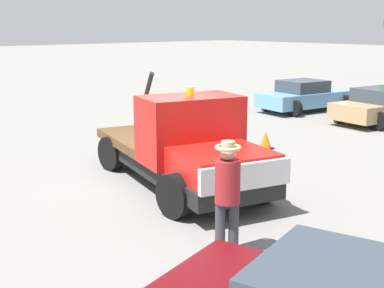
{
  "coord_description": "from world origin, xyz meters",
  "views": [
    {
      "loc": [
        9.34,
        -7.68,
        3.69
      ],
      "look_at": [
        0.5,
        0.0,
        1.05
      ],
      "focal_mm": 50.0,
      "sensor_mm": 36.0,
      "label": 1
    }
  ],
  "objects": [
    {
      "name": "ground_plane",
      "position": [
        0.0,
        0.0,
        0.0
      ],
      "size": [
        160.0,
        160.0,
        0.0
      ],
      "primitive_type": "plane",
      "color": "gray"
    },
    {
      "name": "traffic_cone",
      "position": [
        -1.06,
        4.29,
        0.25
      ],
      "size": [
        0.4,
        0.4,
        0.55
      ],
      "color": "black",
      "rests_on": "ground"
    },
    {
      "name": "tow_truck",
      "position": [
        0.35,
        -0.09,
        0.93
      ],
      "size": [
        6.24,
        3.44,
        2.51
      ],
      "rotation": [
        0.0,
        0.0,
        -0.25
      ],
      "color": "black",
      "rests_on": "ground"
    },
    {
      "name": "parked_car_skyblue",
      "position": [
        -4.73,
        11.0,
        0.65
      ],
      "size": [
        2.74,
        4.5,
        1.34
      ],
      "rotation": [
        0.0,
        0.0,
        1.43
      ],
      "color": "#669ED1",
      "rests_on": "ground"
    },
    {
      "name": "parked_car_tan",
      "position": [
        -1.01,
        10.98,
        0.65
      ],
      "size": [
        2.74,
        4.6,
        1.34
      ],
      "rotation": [
        0.0,
        0.0,
        1.45
      ],
      "color": "tan",
      "rests_on": "ground"
    },
    {
      "name": "person_near_truck",
      "position": [
        3.56,
        -1.91,
        1.12
      ],
      "size": [
        0.42,
        0.42,
        1.9
      ],
      "rotation": [
        0.0,
        0.0,
        5.74
      ],
      "color": "#38383D",
      "rests_on": "ground"
    }
  ]
}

